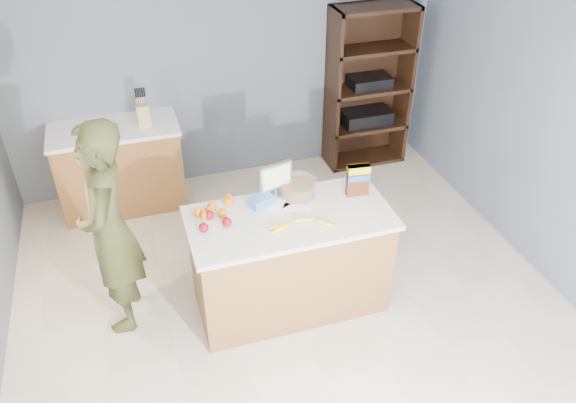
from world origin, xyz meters
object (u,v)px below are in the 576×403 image
object	(u,v)px
shelving_unit	(366,90)
tv	(276,178)
counter_peninsula	(290,264)
cereal_box	(358,178)
person	(109,230)

from	to	relation	value
shelving_unit	tv	xyz separation A→B (m)	(-1.57, -1.74, 0.19)
shelving_unit	counter_peninsula	bearing A→B (deg)	-127.11
counter_peninsula	tv	size ratio (longest dim) A/B	5.53
counter_peninsula	cereal_box	bearing A→B (deg)	11.10
shelving_unit	tv	bearing A→B (deg)	-132.06
shelving_unit	cereal_box	xyz separation A→B (m)	(-0.95, -1.93, 0.19)
tv	cereal_box	xyz separation A→B (m)	(0.62, -0.19, -0.00)
shelving_unit	tv	world-z (taller)	shelving_unit
shelving_unit	person	world-z (taller)	shelving_unit
counter_peninsula	tv	distance (m)	0.71
person	shelving_unit	bearing A→B (deg)	128.89
tv	cereal_box	world-z (taller)	tv
cereal_box	shelving_unit	bearing A→B (deg)	63.75
shelving_unit	person	distance (m)	3.38
counter_peninsula	person	size ratio (longest dim) A/B	0.89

